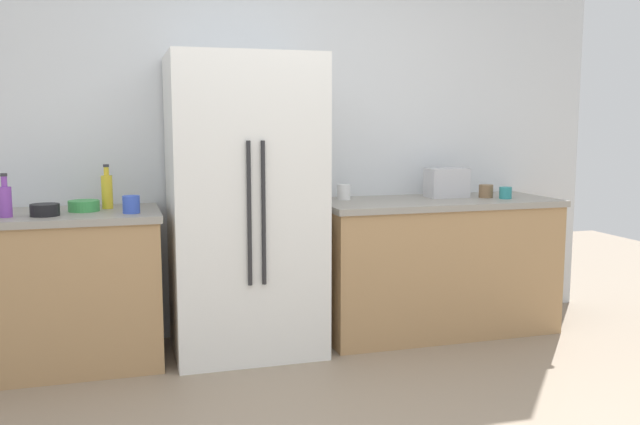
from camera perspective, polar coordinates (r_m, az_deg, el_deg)
kitchen_back_panel at (r=4.52m, az=-4.35°, el=8.45°), size 4.73×0.10×2.91m
counter_left at (r=4.18m, az=-23.71°, el=-6.12°), size 1.52×0.67×0.89m
counter_right at (r=4.60m, az=9.66°, el=-4.37°), size 1.57×0.67×0.89m
refrigerator at (r=4.09m, az=-6.34°, el=0.55°), size 0.88×0.71×1.78m
toaster at (r=4.66m, az=10.60°, el=2.47°), size 0.27×0.17×0.20m
bottle_a at (r=4.16m, az=-17.47°, el=1.78°), size 0.06×0.06×0.26m
bottle_b at (r=3.97m, az=-24.94°, el=0.95°), size 0.07×0.07×0.24m
cup_a at (r=3.91m, az=-15.58°, el=0.65°), size 0.09×0.09×0.10m
cup_b at (r=4.66m, az=15.32°, el=1.60°), size 0.08×0.08×0.08m
cup_c at (r=4.43m, az=2.01°, el=1.73°), size 0.09×0.09×0.10m
cup_d at (r=4.70m, az=13.77°, el=1.76°), size 0.10×0.10×0.09m
bowl_a at (r=3.95m, az=-22.12°, el=0.20°), size 0.15×0.15×0.07m
bowl_b at (r=4.08m, az=-19.23°, el=0.53°), size 0.17×0.17×0.06m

